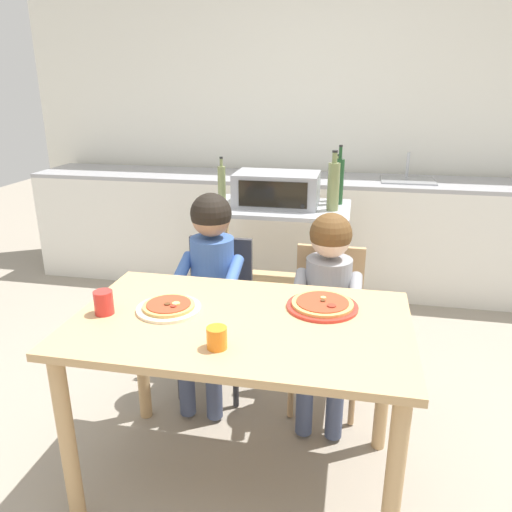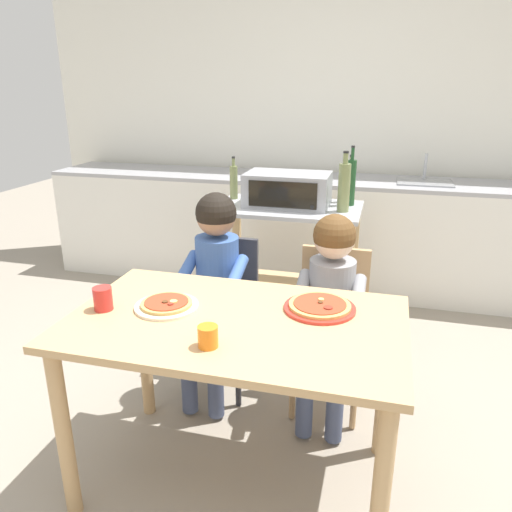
{
  "view_description": "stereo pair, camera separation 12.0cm",
  "coord_description": "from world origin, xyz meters",
  "px_view_note": "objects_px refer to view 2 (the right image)",
  "views": [
    {
      "loc": [
        0.39,
        -1.63,
        1.59
      ],
      "look_at": [
        0.0,
        0.3,
        0.91
      ],
      "focal_mm": 34.72,
      "sensor_mm": 36.0,
      "label": 1
    },
    {
      "loc": [
        0.51,
        -1.6,
        1.59
      ],
      "look_at": [
        0.0,
        0.3,
        0.91
      ],
      "focal_mm": 34.72,
      "sensor_mm": 36.0,
      "label": 2
    }
  ],
  "objects_px": {
    "bottle_squat_spirits": "(351,182)",
    "dining_table": "(236,346)",
    "kitchen_island_cart": "(287,250)",
    "child_in_grey_shirt": "(330,293)",
    "child_in_blue_striped_shirt": "(214,272)",
    "pizza_plate_red_rimmed": "(320,307)",
    "bottle_tall_green_wine": "(234,182)",
    "bottle_slim_sauce": "(350,183)",
    "pizza_plate_cream": "(167,305)",
    "drinking_cup_orange": "(208,337)",
    "dining_chair_left": "(222,303)",
    "dining_chair_right": "(331,318)",
    "drinking_cup_red": "(103,299)",
    "bottle_clear_vinegar": "(344,187)",
    "toaster_oven": "(288,190)"
  },
  "relations": [
    {
      "from": "bottle_squat_spirits",
      "to": "dining_chair_right",
      "type": "xyz_separation_m",
      "value": [
        0.01,
        -0.88,
        -0.53
      ]
    },
    {
      "from": "toaster_oven",
      "to": "bottle_squat_spirits",
      "type": "xyz_separation_m",
      "value": [
        0.38,
        0.12,
        0.05
      ]
    },
    {
      "from": "kitchen_island_cart",
      "to": "pizza_plate_red_rimmed",
      "type": "distance_m",
      "value": 1.32
    },
    {
      "from": "kitchen_island_cart",
      "to": "bottle_slim_sauce",
      "type": "bearing_deg",
      "value": 31.95
    },
    {
      "from": "bottle_slim_sauce",
      "to": "pizza_plate_red_rimmed",
      "type": "distance_m",
      "value": 1.49
    },
    {
      "from": "kitchen_island_cart",
      "to": "child_in_grey_shirt",
      "type": "height_order",
      "value": "child_in_grey_shirt"
    },
    {
      "from": "bottle_slim_sauce",
      "to": "bottle_squat_spirits",
      "type": "bearing_deg",
      "value": -81.54
    },
    {
      "from": "kitchen_island_cart",
      "to": "bottle_clear_vinegar",
      "type": "bearing_deg",
      "value": -8.21
    },
    {
      "from": "bottle_slim_sauce",
      "to": "pizza_plate_red_rimmed",
      "type": "relative_size",
      "value": 1.08
    },
    {
      "from": "bottle_slim_sauce",
      "to": "dining_chair_left",
      "type": "bearing_deg",
      "value": -120.98
    },
    {
      "from": "bottle_slim_sauce",
      "to": "drinking_cup_red",
      "type": "height_order",
      "value": "bottle_slim_sauce"
    },
    {
      "from": "child_in_blue_striped_shirt",
      "to": "bottle_tall_green_wine",
      "type": "bearing_deg",
      "value": 101.27
    },
    {
      "from": "kitchen_island_cart",
      "to": "bottle_squat_spirits",
      "type": "xyz_separation_m",
      "value": [
        0.37,
        0.13,
        0.44
      ]
    },
    {
      "from": "dining_chair_right",
      "to": "child_in_blue_striped_shirt",
      "type": "bearing_deg",
      "value": -171.75
    },
    {
      "from": "kitchen_island_cart",
      "to": "bottle_slim_sauce",
      "type": "distance_m",
      "value": 0.59
    },
    {
      "from": "dining_chair_left",
      "to": "dining_chair_right",
      "type": "bearing_deg",
      "value": -2.89
    },
    {
      "from": "bottle_slim_sauce",
      "to": "dining_chair_right",
      "type": "distance_m",
      "value": 1.1
    },
    {
      "from": "kitchen_island_cart",
      "to": "bottle_tall_green_wine",
      "type": "relative_size",
      "value": 3.25
    },
    {
      "from": "bottle_squat_spirits",
      "to": "bottle_slim_sauce",
      "type": "bearing_deg",
      "value": 98.46
    },
    {
      "from": "drinking_cup_red",
      "to": "bottle_clear_vinegar",
      "type": "bearing_deg",
      "value": 60.99
    },
    {
      "from": "bottle_tall_green_wine",
      "to": "pizza_plate_red_rimmed",
      "type": "xyz_separation_m",
      "value": [
        0.78,
        -1.37,
        -0.2
      ]
    },
    {
      "from": "dining_table",
      "to": "dining_chair_right",
      "type": "distance_m",
      "value": 0.74
    },
    {
      "from": "bottle_tall_green_wine",
      "to": "dining_chair_right",
      "type": "relative_size",
      "value": 0.35
    },
    {
      "from": "pizza_plate_cream",
      "to": "drinking_cup_orange",
      "type": "distance_m",
      "value": 0.36
    },
    {
      "from": "bottle_squat_spirits",
      "to": "bottle_tall_green_wine",
      "type": "bearing_deg",
      "value": -179.23
    },
    {
      "from": "dining_chair_left",
      "to": "pizza_plate_red_rimmed",
      "type": "height_order",
      "value": "dining_chair_left"
    },
    {
      "from": "toaster_oven",
      "to": "child_in_blue_striped_shirt",
      "type": "height_order",
      "value": "child_in_blue_striped_shirt"
    },
    {
      "from": "bottle_squat_spirits",
      "to": "kitchen_island_cart",
      "type": "bearing_deg",
      "value": -161.04
    },
    {
      "from": "bottle_tall_green_wine",
      "to": "child_in_blue_striped_shirt",
      "type": "distance_m",
      "value": 1.01
    },
    {
      "from": "child_in_blue_striped_shirt",
      "to": "pizza_plate_red_rimmed",
      "type": "height_order",
      "value": "child_in_blue_striped_shirt"
    },
    {
      "from": "pizza_plate_cream",
      "to": "pizza_plate_red_rimmed",
      "type": "height_order",
      "value": "same"
    },
    {
      "from": "bottle_clear_vinegar",
      "to": "drinking_cup_red",
      "type": "xyz_separation_m",
      "value": [
        -0.79,
        -1.42,
        -0.21
      ]
    },
    {
      "from": "toaster_oven",
      "to": "dining_chair_right",
      "type": "xyz_separation_m",
      "value": [
        0.39,
        -0.76,
        -0.48
      ]
    },
    {
      "from": "dining_chair_right",
      "to": "child_in_blue_striped_shirt",
      "type": "distance_m",
      "value": 0.63
    },
    {
      "from": "kitchen_island_cart",
      "to": "bottle_tall_green_wine",
      "type": "height_order",
      "value": "bottle_tall_green_wine"
    },
    {
      "from": "bottle_tall_green_wine",
      "to": "bottle_clear_vinegar",
      "type": "distance_m",
      "value": 0.76
    },
    {
      "from": "drinking_cup_red",
      "to": "drinking_cup_orange",
      "type": "distance_m",
      "value": 0.52
    },
    {
      "from": "dining_chair_left",
      "to": "pizza_plate_cream",
      "type": "height_order",
      "value": "dining_chair_left"
    },
    {
      "from": "bottle_tall_green_wine",
      "to": "bottle_clear_vinegar",
      "type": "height_order",
      "value": "bottle_clear_vinegar"
    },
    {
      "from": "dining_table",
      "to": "bottle_tall_green_wine",
      "type": "bearing_deg",
      "value": 107.48
    },
    {
      "from": "dining_chair_left",
      "to": "drinking_cup_red",
      "type": "relative_size",
      "value": 8.77
    },
    {
      "from": "bottle_slim_sauce",
      "to": "drinking_cup_orange",
      "type": "bearing_deg",
      "value": -99.24
    },
    {
      "from": "kitchen_island_cart",
      "to": "drinking_cup_orange",
      "type": "relative_size",
      "value": 12.15
    },
    {
      "from": "kitchen_island_cart",
      "to": "child_in_grey_shirt",
      "type": "relative_size",
      "value": 0.91
    },
    {
      "from": "toaster_oven",
      "to": "pizza_plate_red_rimmed",
      "type": "distance_m",
      "value": 1.33
    },
    {
      "from": "bottle_tall_green_wine",
      "to": "toaster_oven",
      "type": "bearing_deg",
      "value": -15.6
    },
    {
      "from": "bottle_clear_vinegar",
      "to": "pizza_plate_cream",
      "type": "distance_m",
      "value": 1.47
    },
    {
      "from": "kitchen_island_cart",
      "to": "dining_chair_right",
      "type": "height_order",
      "value": "kitchen_island_cart"
    },
    {
      "from": "bottle_squat_spirits",
      "to": "dining_table",
      "type": "height_order",
      "value": "bottle_squat_spirits"
    },
    {
      "from": "bottle_clear_vinegar",
      "to": "drinking_cup_red",
      "type": "distance_m",
      "value": 1.63
    }
  ]
}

